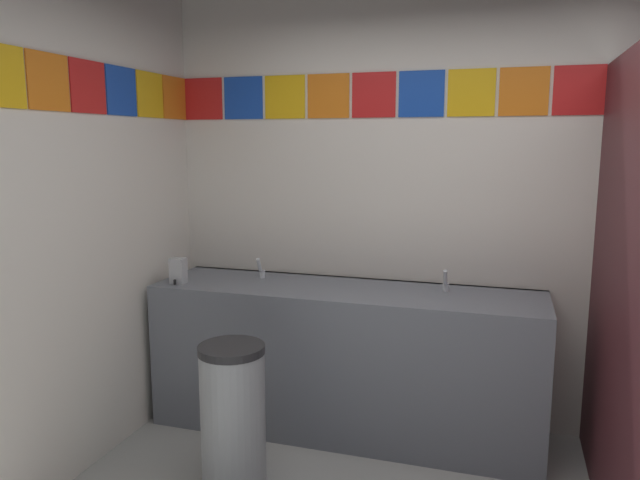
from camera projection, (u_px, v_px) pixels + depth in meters
name	position (u px, v px, depth m)	size (l,w,h in m)	color
wall_back	(467.00, 202.00, 3.60)	(3.74, 0.09, 2.76)	silver
vanity_counter	(345.00, 358.00, 3.62)	(2.31, 0.62, 0.89)	slate
faucet_left	(261.00, 270.00, 3.80)	(0.04, 0.10, 0.14)	silver
faucet_right	(446.00, 283.00, 3.45)	(0.04, 0.10, 0.14)	silver
soap_dispenser	(178.00, 271.00, 3.66)	(0.09, 0.09, 0.16)	#B7BABF
trash_bin	(233.00, 417.00, 3.01)	(0.33, 0.33, 0.75)	#999EA3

